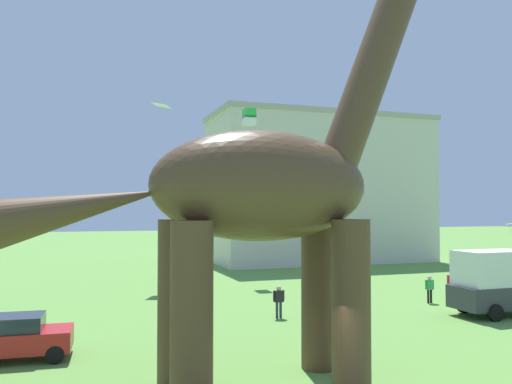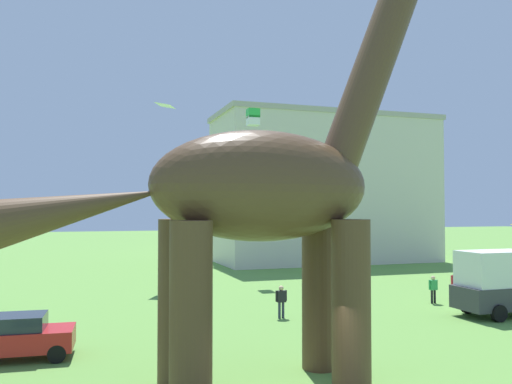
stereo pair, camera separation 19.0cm
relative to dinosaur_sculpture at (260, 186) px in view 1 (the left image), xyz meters
name	(u,v)px [view 1 (the left image)]	position (x,y,z in m)	size (l,w,h in m)	color
dinosaur_sculpture	(260,186)	(0.00, 0.00, 0.00)	(15.72, 3.33, 16.43)	#513823
parked_sedan_left	(8,337)	(-7.36, 5.32, -5.13)	(4.31, 2.06, 1.55)	red
parked_box_truck	(504,282)	(15.02, 6.04, -4.29)	(5.60, 2.36, 3.20)	#38383D
person_strolling_adult	(279,298)	(4.12, 8.95, -5.00)	(0.58, 0.26, 1.56)	#2D3347
person_photographer	(452,282)	(15.52, 10.55, -4.92)	(0.63, 0.28, 1.68)	black
person_watching_child	(430,286)	(13.58, 10.01, -5.01)	(0.57, 0.25, 1.54)	black
kite_high_left	(161,105)	(0.55, 22.88, 6.77)	(1.74, 1.93, 0.24)	white
kite_drifting	(249,117)	(7.18, 22.83, 6.29)	(0.90, 0.90, 1.25)	green
kite_far_left	(510,224)	(21.07, 11.73, -1.63)	(0.81, 0.83, 0.82)	yellow
background_building_block	(320,189)	(18.38, 33.85, 1.43)	(22.15, 9.87, 14.73)	beige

